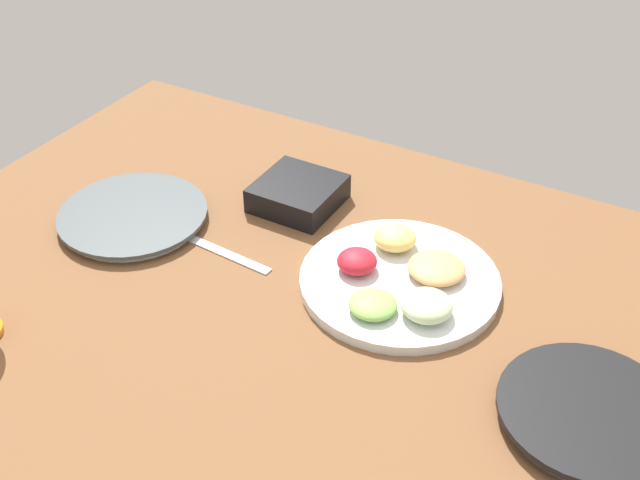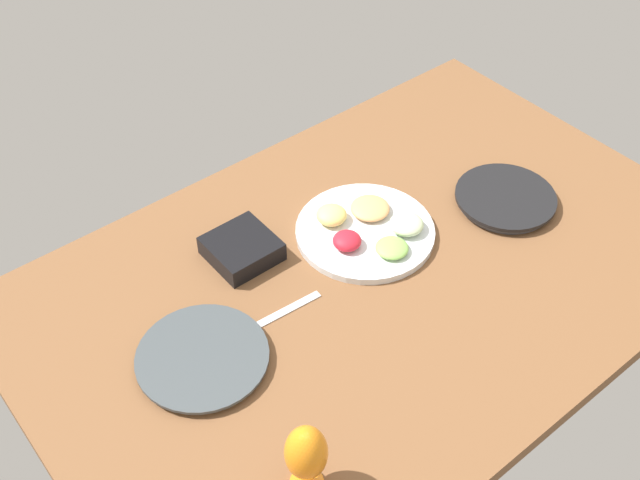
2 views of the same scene
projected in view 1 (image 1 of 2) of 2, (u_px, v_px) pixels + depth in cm
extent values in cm
cube|color=brown|center=(337.00, 318.00, 128.86)|extent=(160.00, 104.00, 4.00)
cylinder|color=#4C4C51|center=(588.00, 416.00, 108.79)|extent=(23.05, 23.05, 1.60)
cylinder|color=black|center=(589.00, 410.00, 108.03)|extent=(25.06, 25.06, 0.96)
cylinder|color=silver|center=(133.00, 218.00, 146.97)|extent=(25.22, 25.22, 1.27)
cylinder|color=#3E4549|center=(133.00, 214.00, 146.37)|extent=(27.41, 27.41, 0.76)
cylinder|color=silver|center=(400.00, 281.00, 131.85)|extent=(33.25, 33.25, 1.80)
ellipsoid|color=red|center=(357.00, 261.00, 131.98)|extent=(6.69, 6.69, 3.37)
ellipsoid|color=#8CC659|center=(373.00, 305.00, 124.06)|extent=(7.67, 7.67, 2.27)
ellipsoid|color=beige|center=(427.00, 306.00, 122.94)|extent=(8.11, 8.11, 3.50)
ellipsoid|color=#F2A566|center=(437.00, 268.00, 131.28)|extent=(9.56, 9.56, 2.46)
ellipsoid|color=#F9E072|center=(395.00, 238.00, 137.05)|extent=(7.36, 7.36, 3.64)
cube|color=black|center=(298.00, 194.00, 150.33)|extent=(14.79, 14.79, 4.86)
cube|color=tan|center=(298.00, 187.00, 149.41)|extent=(12.13, 12.13, 1.56)
cube|color=silver|center=(227.00, 254.00, 138.84)|extent=(18.08, 3.07, 0.60)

